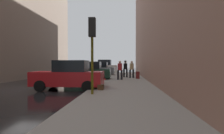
{
  "coord_description": "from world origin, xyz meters",
  "views": [
    {
      "loc": [
        6.0,
        -10.44,
        1.59
      ],
      "look_at": [
        5.04,
        3.34,
        1.33
      ],
      "focal_mm": 28.0,
      "sensor_mm": 36.0,
      "label": 1
    }
  ],
  "objects_px": {
    "traffic_light": "(92,39)",
    "duffel_bag": "(101,87)",
    "parked_gray_coupe": "(99,69)",
    "fire_hydrant": "(103,79)",
    "parked_white_van": "(104,67)",
    "pedestrian_in_tan_coat": "(132,68)",
    "parked_dark_green_sedan": "(89,71)",
    "pedestrian_in_red_jacket": "(120,69)",
    "rolling_suitcase": "(138,75)",
    "pedestrian_with_fedora": "(125,68)",
    "parked_red_hatchback": "(69,76)"
  },
  "relations": [
    {
      "from": "traffic_light",
      "to": "duffel_bag",
      "type": "relative_size",
      "value": 8.18
    },
    {
      "from": "parked_gray_coupe",
      "to": "pedestrian_with_fedora",
      "type": "distance_m",
      "value": 5.63
    },
    {
      "from": "pedestrian_with_fedora",
      "to": "rolling_suitcase",
      "type": "height_order",
      "value": "pedestrian_with_fedora"
    },
    {
      "from": "traffic_light",
      "to": "pedestrian_in_red_jacket",
      "type": "height_order",
      "value": "traffic_light"
    },
    {
      "from": "pedestrian_in_red_jacket",
      "to": "rolling_suitcase",
      "type": "relative_size",
      "value": 1.64
    },
    {
      "from": "pedestrian_in_red_jacket",
      "to": "parked_red_hatchback",
      "type": "bearing_deg",
      "value": -119.32
    },
    {
      "from": "parked_white_van",
      "to": "rolling_suitcase",
      "type": "bearing_deg",
      "value": -68.59
    },
    {
      "from": "pedestrian_in_tan_coat",
      "to": "parked_gray_coupe",
      "type": "bearing_deg",
      "value": 127.42
    },
    {
      "from": "fire_hydrant",
      "to": "duffel_bag",
      "type": "xyz_separation_m",
      "value": [
        0.26,
        -3.04,
        -0.21
      ]
    },
    {
      "from": "parked_dark_green_sedan",
      "to": "parked_white_van",
      "type": "xyz_separation_m",
      "value": [
        -0.0,
        12.43,
        0.18
      ]
    },
    {
      "from": "parked_dark_green_sedan",
      "to": "pedestrian_with_fedora",
      "type": "xyz_separation_m",
      "value": [
        3.49,
        2.23,
        0.29
      ]
    },
    {
      "from": "fire_hydrant",
      "to": "traffic_light",
      "type": "bearing_deg",
      "value": -89.36
    },
    {
      "from": "traffic_light",
      "to": "pedestrian_in_tan_coat",
      "type": "relative_size",
      "value": 2.11
    },
    {
      "from": "parked_gray_coupe",
      "to": "rolling_suitcase",
      "type": "height_order",
      "value": "parked_gray_coupe"
    },
    {
      "from": "pedestrian_in_tan_coat",
      "to": "rolling_suitcase",
      "type": "xyz_separation_m",
      "value": [
        0.55,
        -0.73,
        -0.61
      ]
    },
    {
      "from": "parked_dark_green_sedan",
      "to": "parked_gray_coupe",
      "type": "distance_m",
      "value": 6.64
    },
    {
      "from": "duffel_bag",
      "to": "traffic_light",
      "type": "bearing_deg",
      "value": -98.05
    },
    {
      "from": "pedestrian_in_red_jacket",
      "to": "rolling_suitcase",
      "type": "xyz_separation_m",
      "value": [
        1.7,
        1.25,
        -0.61
      ]
    },
    {
      "from": "pedestrian_with_fedora",
      "to": "parked_white_van",
      "type": "bearing_deg",
      "value": 108.91
    },
    {
      "from": "parked_dark_green_sedan",
      "to": "parked_white_van",
      "type": "distance_m",
      "value": 12.43
    },
    {
      "from": "parked_red_hatchback",
      "to": "pedestrian_in_red_jacket",
      "type": "distance_m",
      "value": 6.07
    },
    {
      "from": "duffel_bag",
      "to": "pedestrian_in_red_jacket",
      "type": "bearing_deg",
      "value": 81.58
    },
    {
      "from": "pedestrian_in_tan_coat",
      "to": "rolling_suitcase",
      "type": "height_order",
      "value": "pedestrian_in_tan_coat"
    },
    {
      "from": "parked_gray_coupe",
      "to": "duffel_bag",
      "type": "xyz_separation_m",
      "value": [
        2.06,
        -13.52,
        -0.56
      ]
    },
    {
      "from": "traffic_light",
      "to": "rolling_suitcase",
      "type": "distance_m",
      "value": 9.58
    },
    {
      "from": "parked_red_hatchback",
      "to": "pedestrian_in_tan_coat",
      "type": "distance_m",
      "value": 8.36
    },
    {
      "from": "fire_hydrant",
      "to": "parked_red_hatchback",
      "type": "bearing_deg",
      "value": -129.69
    },
    {
      "from": "parked_white_van",
      "to": "duffel_bag",
      "type": "bearing_deg",
      "value": -83.91
    },
    {
      "from": "duffel_bag",
      "to": "parked_red_hatchback",
      "type": "bearing_deg",
      "value": 157.19
    },
    {
      "from": "parked_white_van",
      "to": "pedestrian_in_red_jacket",
      "type": "xyz_separation_m",
      "value": [
        2.97,
        -13.16,
        0.07
      ]
    },
    {
      "from": "traffic_light",
      "to": "pedestrian_in_tan_coat",
      "type": "distance_m",
      "value": 10.0
    },
    {
      "from": "parked_dark_green_sedan",
      "to": "pedestrian_in_red_jacket",
      "type": "distance_m",
      "value": 3.07
    },
    {
      "from": "parked_red_hatchback",
      "to": "rolling_suitcase",
      "type": "height_order",
      "value": "parked_red_hatchback"
    },
    {
      "from": "traffic_light",
      "to": "pedestrian_with_fedora",
      "type": "xyz_separation_m",
      "value": [
        1.64,
        10.58,
        -1.62
      ]
    },
    {
      "from": "parked_white_van",
      "to": "duffel_bag",
      "type": "xyz_separation_m",
      "value": [
        2.06,
        -19.31,
        -0.74
      ]
    },
    {
      "from": "fire_hydrant",
      "to": "parked_white_van",
      "type": "bearing_deg",
      "value": 96.33
    },
    {
      "from": "traffic_light",
      "to": "rolling_suitcase",
      "type": "xyz_separation_m",
      "value": [
        2.82,
        8.87,
        -2.27
      ]
    },
    {
      "from": "pedestrian_in_red_jacket",
      "to": "rolling_suitcase",
      "type": "bearing_deg",
      "value": 36.37
    },
    {
      "from": "parked_gray_coupe",
      "to": "fire_hydrant",
      "type": "distance_m",
      "value": 10.64
    },
    {
      "from": "parked_white_van",
      "to": "fire_hydrant",
      "type": "distance_m",
      "value": 16.38
    },
    {
      "from": "parked_gray_coupe",
      "to": "pedestrian_with_fedora",
      "type": "xyz_separation_m",
      "value": [
        3.49,
        -4.41,
        0.29
      ]
    },
    {
      "from": "parked_gray_coupe",
      "to": "pedestrian_with_fedora",
      "type": "height_order",
      "value": "pedestrian_with_fedora"
    },
    {
      "from": "parked_gray_coupe",
      "to": "pedestrian_in_red_jacket",
      "type": "relative_size",
      "value": 2.46
    },
    {
      "from": "parked_dark_green_sedan",
      "to": "parked_white_van",
      "type": "height_order",
      "value": "parked_white_van"
    },
    {
      "from": "rolling_suitcase",
      "to": "fire_hydrant",
      "type": "bearing_deg",
      "value": -123.27
    },
    {
      "from": "fire_hydrant",
      "to": "pedestrian_with_fedora",
      "type": "distance_m",
      "value": 6.34
    },
    {
      "from": "pedestrian_in_tan_coat",
      "to": "pedestrian_in_red_jacket",
      "type": "relative_size",
      "value": 1.0
    },
    {
      "from": "traffic_light",
      "to": "pedestrian_in_tan_coat",
      "type": "xyz_separation_m",
      "value": [
        2.27,
        9.6,
        -1.65
      ]
    },
    {
      "from": "parked_dark_green_sedan",
      "to": "rolling_suitcase",
      "type": "bearing_deg",
      "value": 6.4
    },
    {
      "from": "parked_gray_coupe",
      "to": "pedestrian_in_tan_coat",
      "type": "relative_size",
      "value": 2.46
    }
  ]
}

